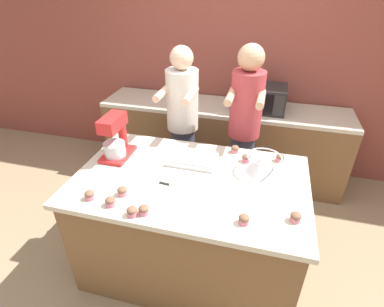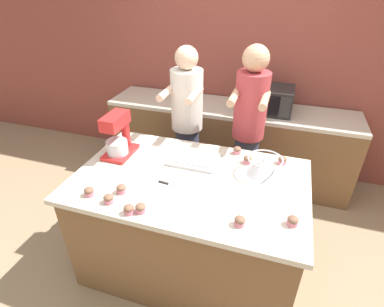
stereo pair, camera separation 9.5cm
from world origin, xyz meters
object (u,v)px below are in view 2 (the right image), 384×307
object	(u,v)px
cupcake_6	(121,189)
cupcake_7	(114,140)
person_left	(187,128)
cupcake_5	(248,159)
stand_mixer	(118,137)
cupcake_0	(240,221)
cupcake_10	(89,192)
microwave_oven	(268,99)
cupcake_1	(293,221)
mixing_bowl	(264,166)
cupcake_8	(282,160)
cupcake_9	(141,208)
cupcake_2	(129,209)
baking_tray	(194,158)
knife	(171,185)
cupcake_4	(237,150)
cupcake_3	(109,199)
person_right	(248,133)

from	to	relation	value
cupcake_6	cupcake_7	world-z (taller)	same
person_left	cupcake_5	distance (m)	0.83
stand_mixer	cupcake_0	world-z (taller)	stand_mixer
cupcake_5	cupcake_10	bearing A→B (deg)	-142.50
microwave_oven	cupcake_6	world-z (taller)	microwave_oven
cupcake_1	mixing_bowl	bearing A→B (deg)	114.84
cupcake_0	cupcake_8	distance (m)	0.79
cupcake_9	cupcake_10	xyz separation A→B (m)	(-0.40, 0.04, 0.00)
cupcake_0	cupcake_2	distance (m)	0.68
cupcake_1	cupcake_2	distance (m)	0.99
baking_tray	cupcake_5	xyz separation A→B (m)	(0.41, 0.09, 0.01)
cupcake_5	knife	bearing A→B (deg)	-136.11
cupcake_6	cupcake_10	xyz separation A→B (m)	(-0.19, -0.09, 0.00)
cupcake_0	cupcake_9	world-z (taller)	same
knife	cupcake_9	bearing A→B (deg)	-103.30
stand_mixer	person_left	bearing A→B (deg)	62.60
person_left	cupcake_7	bearing A→B (deg)	-132.95
cupcake_6	cupcake_8	distance (m)	1.24
cupcake_4	cupcake_5	distance (m)	0.16
cupcake_1	cupcake_9	distance (m)	0.92
stand_mixer	cupcake_5	bearing A→B (deg)	10.56
microwave_oven	cupcake_0	size ratio (longest dim) A/B	7.81
cupcake_3	cupcake_9	distance (m)	0.24
cupcake_0	cupcake_3	size ratio (longest dim) A/B	1.00
knife	cupcake_2	bearing A→B (deg)	-111.74
cupcake_5	cupcake_8	size ratio (longest dim) A/B	1.00
stand_mixer	cupcake_2	size ratio (longest dim) A/B	5.46
cupcake_8	cupcake_2	bearing A→B (deg)	-134.86
cupcake_7	cupcake_10	world-z (taller)	same
cupcake_0	cupcake_8	bearing A→B (deg)	75.47
stand_mixer	mixing_bowl	world-z (taller)	stand_mixer
cupcake_0	cupcake_5	xyz separation A→B (m)	(-0.06, 0.69, 0.00)
person_left	cupcake_3	size ratio (longest dim) A/B	25.68
cupcake_4	cupcake_9	distance (m)	0.99
mixing_bowl	cupcake_4	xyz separation A→B (m)	(-0.24, 0.23, -0.04)
knife	cupcake_4	size ratio (longest dim) A/B	3.38
cupcake_1	cupcake_3	distance (m)	1.15
knife	cupcake_8	distance (m)	0.90
cupcake_5	cupcake_6	bearing A→B (deg)	-140.02
cupcake_1	cupcake_2	xyz separation A→B (m)	(-0.97, -0.21, 0.00)
person_right	cupcake_5	xyz separation A→B (m)	(0.07, -0.49, 0.02)
person_left	cupcake_0	size ratio (longest dim) A/B	25.68
baking_tray	cupcake_1	size ratio (longest dim) A/B	5.76
person_left	cupcake_4	distance (m)	0.68
stand_mixer	baking_tray	xyz separation A→B (m)	(0.61, 0.10, -0.14)
cupcake_5	baking_tray	bearing A→B (deg)	-167.39
cupcake_4	cupcake_10	distance (m)	1.19
baking_tray	cupcake_0	size ratio (longest dim) A/B	5.76
microwave_oven	cupcake_2	size ratio (longest dim) A/B	7.81
cupcake_9	baking_tray	bearing A→B (deg)	78.75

